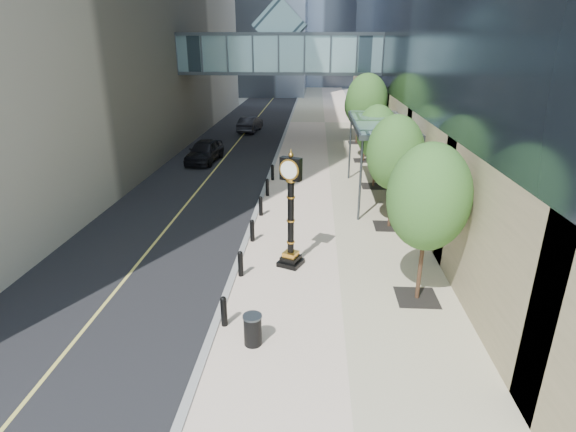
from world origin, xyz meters
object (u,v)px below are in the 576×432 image
object	(u,v)px
street_clock	(291,219)
trash_bin	(253,331)
pedestrian	(395,186)
car_far	(250,124)
car_near	(205,151)

from	to	relation	value
street_clock	trash_bin	distance (m)	5.36
trash_bin	pedestrian	bearing A→B (deg)	65.54
car_far	pedestrian	bearing A→B (deg)	125.50
trash_bin	car_far	xyz separation A→B (m)	(-4.87, 33.96, 0.26)
trash_bin	car_far	world-z (taller)	car_far
pedestrian	car_far	size ratio (longest dim) A/B	0.34
street_clock	car_far	xyz separation A→B (m)	(-5.68, 28.89, -1.25)
street_clock	pedestrian	size ratio (longest dim) A/B	2.98
street_clock	car_near	xyz separation A→B (m)	(-7.30, 16.36, -1.19)
pedestrian	car_near	world-z (taller)	car_near
pedestrian	car_near	xyz separation A→B (m)	(-12.67, 7.84, 0.02)
trash_bin	car_near	size ratio (longest dim) A/B	0.19
trash_bin	pedestrian	size ratio (longest dim) A/B	0.59
car_near	car_far	distance (m)	12.63
pedestrian	car_far	xyz separation A→B (m)	(-11.05, 20.37, -0.05)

